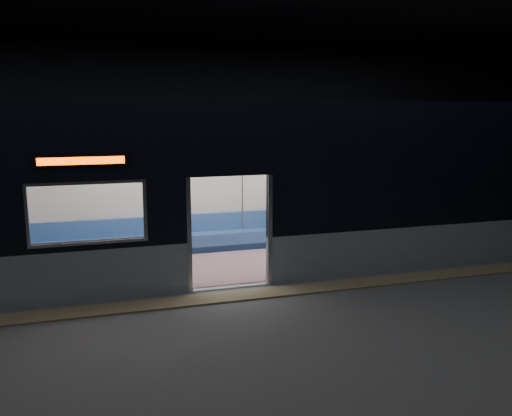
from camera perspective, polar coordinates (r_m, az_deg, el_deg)
name	(u,v)px	position (r m, az deg, el deg)	size (l,w,h in m)	color
station_floor	(246,308)	(9.00, -1.02, -10.49)	(24.00, 14.00, 0.01)	#47494C
station_envelope	(246,78)	(8.42, -1.10, 13.53)	(24.00, 14.00, 5.00)	black
tactile_strip	(238,296)	(9.49, -1.95, -9.24)	(22.80, 0.50, 0.03)	#8C7F59
metro_car	(211,177)	(10.96, -4.73, 3.26)	(18.00, 3.04, 3.35)	#909FAC
passenger	(285,214)	(12.62, 3.02, -0.61)	(0.40, 0.68, 1.35)	black
handbag	(288,221)	(12.44, 3.34, -1.35)	(0.26, 0.22, 0.13)	black
transit_map	(369,178)	(13.75, 11.85, 3.13)	(1.11, 0.03, 0.72)	white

